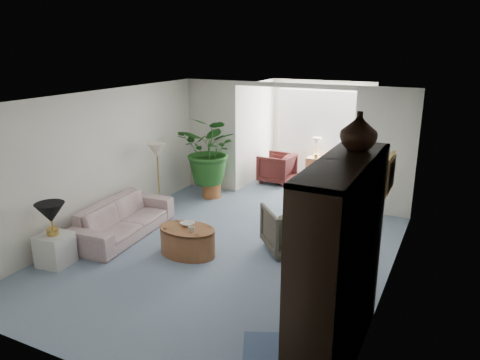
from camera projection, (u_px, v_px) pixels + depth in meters
The scene contains 25 objects.
floor at pixel (223, 255), 7.36m from camera, with size 6.00×6.00×0.00m, color #7D8BA6.
sunroom_floor at pixel (305, 186), 10.88m from camera, with size 2.60×2.60×0.00m, color #7D8BA6.
back_pier_left at pixel (212, 136), 10.38m from camera, with size 1.20×0.12×2.50m, color white.
back_pier_right at pixel (384, 153), 8.76m from camera, with size 1.20×0.12×2.50m, color white.
back_header at pixel (293, 85), 9.23m from camera, with size 2.60×0.12×0.10m, color white.
window_pane at pixel (321, 121), 11.40m from camera, with size 2.20×0.02×1.50m, color white.
window_blinds at pixel (321, 121), 11.37m from camera, with size 2.20×0.02×1.50m, color white.
framed_picture at pixel (390, 174), 5.74m from camera, with size 0.04×0.50×0.40m, color #BFB399.
sofa at pixel (124, 219), 8.03m from camera, with size 2.12×0.83×0.62m, color beige.
end_table at pixel (55, 250), 6.98m from camera, with size 0.45×0.45×0.50m, color silver.
table_lamp at pixel (50, 213), 6.81m from camera, with size 0.44×0.44×0.30m, color black.
floor_lamp at pixel (157, 150), 8.97m from camera, with size 0.36×0.36×0.28m, color beige.
coffee_table at pixel (187, 241), 7.33m from camera, with size 0.95×0.95×0.45m, color #915B35.
coffee_bowl at pixel (188, 224), 7.37m from camera, with size 0.22×0.22×0.05m, color silver.
coffee_cup at pixel (192, 229), 7.11m from camera, with size 0.10×0.10×0.09m, color beige.
wingback_chair at pixel (291, 228), 7.44m from camera, with size 0.81×0.83×0.76m, color #585345.
side_table_dark at pixel (338, 235), 7.42m from camera, with size 0.48×0.39×0.58m, color black.
entertainment_cabinet at pixel (339, 263), 4.73m from camera, with size 0.53×1.97×2.19m, color black.
cabinet_urn at pixel (359, 131), 4.78m from camera, with size 0.39×0.39×0.41m, color black.
plant_pot at pixel (212, 190), 10.08m from camera, with size 0.40×0.40×0.32m, color #A95E31.
house_plant at pixel (211, 150), 9.81m from camera, with size 1.33×1.16×1.48m, color #245B1F.
sunroom_chair_blue at pixel (338, 175), 10.45m from camera, with size 0.80×0.82×0.74m, color slate.
sunroom_chair_maroon at pixel (277, 168), 11.09m from camera, with size 0.76×0.78×0.71m, color #56201D.
sunroom_table at pixel (316, 168), 11.45m from camera, with size 0.43×0.34×0.53m, color #915B35.
shelf_clutter at pixel (334, 238), 4.61m from camera, with size 0.30×1.13×0.61m.
Camera 1 is at (3.22, -5.88, 3.28)m, focal length 34.22 mm.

